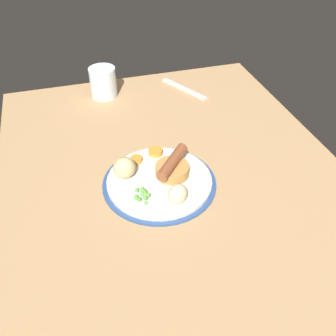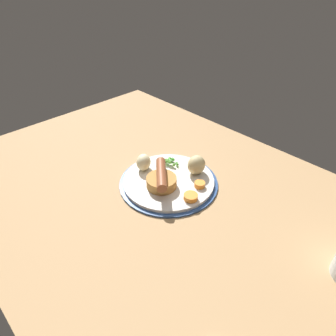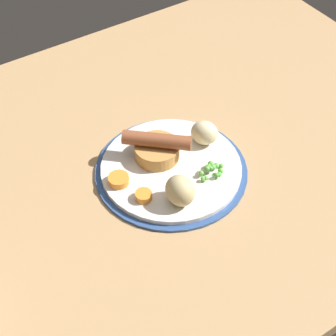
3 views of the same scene
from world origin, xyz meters
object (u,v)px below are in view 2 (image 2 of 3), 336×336
(carrot_slice_2, at_px, (191,197))
(potato_chunk_0, at_px, (196,165))
(sausage_pudding, at_px, (161,179))
(carrot_slice_0, at_px, (200,184))
(pea_pile, at_px, (170,161))
(dinner_plate, at_px, (169,182))
(potato_chunk_2, at_px, (144,162))

(carrot_slice_2, bearing_deg, potato_chunk_0, -55.02)
(sausage_pudding, distance_m, carrot_slice_0, 0.10)
(pea_pile, bearing_deg, sausage_pudding, 123.21)
(dinner_plate, relative_size, carrot_slice_0, 9.51)
(potato_chunk_0, relative_size, potato_chunk_2, 1.09)
(dinner_plate, height_order, potato_chunk_0, potato_chunk_0)
(dinner_plate, relative_size, potato_chunk_2, 5.43)
(potato_chunk_0, bearing_deg, carrot_slice_2, 124.98)
(potato_chunk_0, bearing_deg, potato_chunk_2, 39.06)
(potato_chunk_0, xyz_separation_m, potato_chunk_2, (0.11, 0.09, -0.00))
(carrot_slice_0, bearing_deg, potato_chunk_2, 18.82)
(dinner_plate, distance_m, pea_pile, 0.07)
(potato_chunk_2, height_order, carrot_slice_2, potato_chunk_2)
(sausage_pudding, bearing_deg, potato_chunk_0, -61.14)
(pea_pile, bearing_deg, carrot_slice_0, 173.44)
(potato_chunk_2, bearing_deg, dinner_plate, -167.74)
(dinner_plate, xyz_separation_m, sausage_pudding, (-0.01, 0.03, 0.03))
(dinner_plate, relative_size, carrot_slice_2, 7.51)
(pea_pile, height_order, potato_chunk_0, potato_chunk_0)
(dinner_plate, xyz_separation_m, potato_chunk_0, (-0.03, -0.07, 0.03))
(pea_pile, xyz_separation_m, potato_chunk_0, (-0.08, -0.02, 0.02))
(sausage_pudding, height_order, carrot_slice_2, sausage_pudding)
(potato_chunk_2, bearing_deg, carrot_slice_2, -179.43)
(sausage_pudding, bearing_deg, carrot_slice_0, -93.69)
(potato_chunk_0, xyz_separation_m, carrot_slice_2, (-0.06, 0.09, -0.02))
(dinner_plate, relative_size, sausage_pudding, 2.52)
(potato_chunk_2, distance_m, carrot_slice_0, 0.16)
(dinner_plate, height_order, potato_chunk_2, potato_chunk_2)
(sausage_pudding, height_order, potato_chunk_2, sausage_pudding)
(carrot_slice_2, bearing_deg, potato_chunk_2, 0.57)
(potato_chunk_0, distance_m, carrot_slice_0, 0.06)
(carrot_slice_0, relative_size, carrot_slice_2, 0.79)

